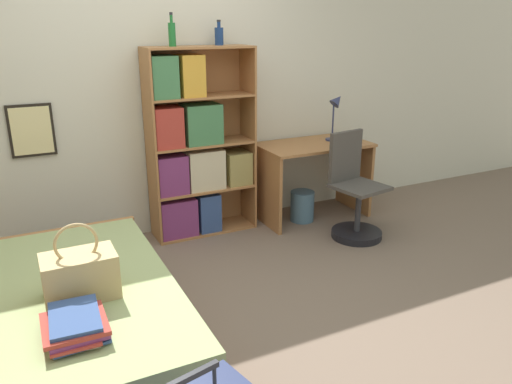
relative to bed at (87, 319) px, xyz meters
name	(u,v)px	position (x,y,z in m)	size (l,w,h in m)	color
ground_plane	(215,320)	(0.76, -0.02, -0.22)	(14.00, 14.00, 0.00)	#756051
wall_back	(138,86)	(0.76, 1.59, 1.08)	(10.00, 0.09, 2.60)	beige
bed	(87,319)	(0.00, 0.00, 0.00)	(0.96, 1.80, 0.44)	#A36B3D
handbag	(80,275)	(-0.02, -0.14, 0.35)	(0.37, 0.23, 0.41)	tan
book_stack_on_bed	(75,326)	(-0.10, -0.48, 0.27)	(0.28, 0.36, 0.09)	beige
bookcase	(193,151)	(1.13, 1.37, 0.53)	(0.90, 0.32, 1.61)	#A36B3D
bottle_green	(172,33)	(1.01, 1.38, 1.49)	(0.06, 0.06, 0.26)	#1E6B2D
bottle_brown	(219,36)	(1.42, 1.42, 1.47)	(0.07, 0.07, 0.20)	navy
desk	(313,167)	(2.28, 1.24, 0.27)	(1.03, 0.59, 0.72)	#A36B3D
desk_lamp	(336,108)	(2.53, 1.28, 0.81)	(0.17, 0.13, 0.45)	navy
desk_chair	(354,203)	(2.35, 0.68, 0.08)	(0.46, 0.47, 0.92)	black
waste_bin	(302,206)	(2.14, 1.19, -0.08)	(0.22, 0.22, 0.29)	slate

